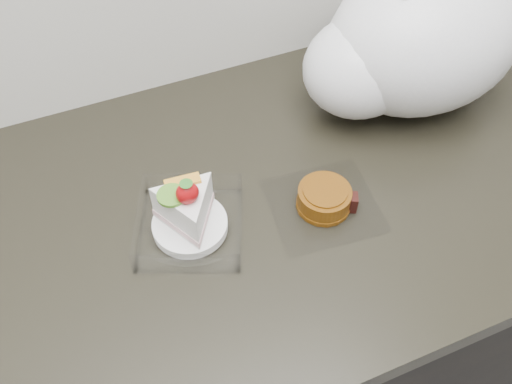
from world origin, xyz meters
name	(u,v)px	position (x,y,z in m)	size (l,w,h in m)	color
counter	(208,345)	(0.00, 1.69, 0.45)	(2.04, 0.64, 0.90)	black
cake_tray	(189,217)	(0.00, 1.67, 0.93)	(0.20, 0.20, 0.12)	white
mooncake_wrap	(325,200)	(0.20, 1.63, 0.92)	(0.18, 0.17, 0.04)	white
plastic_bag	(412,42)	(0.43, 1.80, 1.02)	(0.42, 0.32, 0.31)	white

